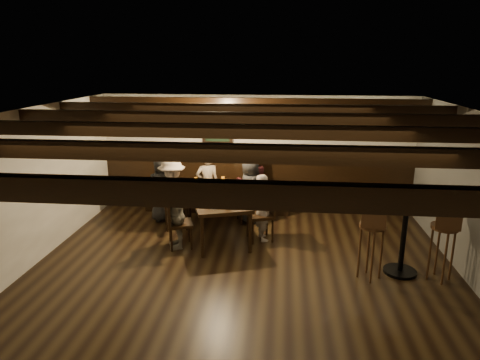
# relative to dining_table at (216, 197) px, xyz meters

# --- Properties ---
(room) EXTENTS (7.00, 7.00, 7.00)m
(room) POSITION_rel_dining_table_xyz_m (0.34, 0.26, 0.38)
(room) COLOR black
(room) RESTS_ON ground
(dining_table) EXTENTS (1.50, 2.20, 0.76)m
(dining_table) POSITION_rel_dining_table_xyz_m (0.00, 0.00, 0.00)
(dining_table) COLOR black
(dining_table) RESTS_ON floor
(chair_left_near) EXTENTS (0.56, 0.56, 0.96)m
(chair_left_near) POSITION_rel_dining_table_xyz_m (-0.83, 0.20, -0.40)
(chair_left_near) COLOR black
(chair_left_near) RESTS_ON floor
(chair_left_far) EXTENTS (0.51, 0.51, 0.89)m
(chair_left_far) POSITION_rel_dining_table_xyz_m (-0.54, -0.66, -0.42)
(chair_left_far) COLOR black
(chair_left_far) RESTS_ON floor
(chair_right_near) EXTENTS (0.51, 0.51, 0.89)m
(chair_right_near) POSITION_rel_dining_table_xyz_m (0.54, 0.66, -0.42)
(chair_right_near) COLOR black
(chair_right_near) RESTS_ON floor
(chair_right_far) EXTENTS (0.56, 0.56, 0.96)m
(chair_right_far) POSITION_rel_dining_table_xyz_m (0.83, -0.20, -0.40)
(chair_right_far) COLOR black
(chair_right_far) RESTS_ON floor
(person_bench_left) EXTENTS (0.76, 0.61, 1.34)m
(person_bench_left) POSITION_rel_dining_table_xyz_m (-1.14, 0.56, -0.02)
(person_bench_left) COLOR black
(person_bench_left) RESTS_ON floor
(person_bench_centre) EXTENTS (0.55, 0.45, 1.30)m
(person_bench_centre) POSITION_rel_dining_table_xyz_m (-0.34, 0.99, -0.04)
(person_bench_centre) COLOR gray
(person_bench_centre) RESTS_ON floor
(person_bench_right) EXTENTS (0.79, 0.70, 1.36)m
(person_bench_right) POSITION_rel_dining_table_xyz_m (0.56, 1.14, -0.01)
(person_bench_right) COLOR #4F1B1F
(person_bench_right) RESTS_ON floor
(person_left_near) EXTENTS (0.76, 0.99, 1.35)m
(person_left_near) POSITION_rel_dining_table_xyz_m (-0.85, 0.19, -0.02)
(person_left_near) COLOR #B8A89B
(person_left_near) RESTS_ON floor
(person_left_far) EXTENTS (0.49, 0.75, 1.18)m
(person_left_far) POSITION_rel_dining_table_xyz_m (-0.57, -0.67, -0.10)
(person_left_far) COLOR gray
(person_left_far) RESTS_ON floor
(person_right_near) EXTENTS (0.60, 0.74, 1.31)m
(person_right_near) POSITION_rel_dining_table_xyz_m (0.57, 0.67, -0.04)
(person_right_near) COLOR #262729
(person_right_near) RESTS_ON floor
(person_right_far) EXTENTS (0.41, 0.50, 1.19)m
(person_right_far) POSITION_rel_dining_table_xyz_m (0.85, -0.19, -0.10)
(person_right_far) COLOR gray
(person_right_far) RESTS_ON floor
(pint_a) EXTENTS (0.07, 0.07, 0.14)m
(pint_a) POSITION_rel_dining_table_xyz_m (-0.49, 0.57, 0.13)
(pint_a) COLOR #BF7219
(pint_a) RESTS_ON dining_table
(pint_b) EXTENTS (0.07, 0.07, 0.14)m
(pint_b) POSITION_rel_dining_table_xyz_m (0.03, 0.70, 0.13)
(pint_b) COLOR #BF7219
(pint_b) RESTS_ON dining_table
(pint_c) EXTENTS (0.07, 0.07, 0.14)m
(pint_c) POSITION_rel_dining_table_xyz_m (-0.32, -0.00, 0.13)
(pint_c) COLOR #BF7219
(pint_c) RESTS_ON dining_table
(pint_d) EXTENTS (0.07, 0.07, 0.14)m
(pint_d) POSITION_rel_dining_table_xyz_m (0.22, 0.29, 0.13)
(pint_d) COLOR silver
(pint_d) RESTS_ON dining_table
(pint_e) EXTENTS (0.07, 0.07, 0.14)m
(pint_e) POSITION_rel_dining_table_xyz_m (-0.06, -0.50, 0.13)
(pint_e) COLOR #BF7219
(pint_e) RESTS_ON dining_table
(pint_f) EXTENTS (0.07, 0.07, 0.14)m
(pint_f) POSITION_rel_dining_table_xyz_m (0.37, -0.46, 0.13)
(pint_f) COLOR silver
(pint_f) RESTS_ON dining_table
(pint_g) EXTENTS (0.07, 0.07, 0.14)m
(pint_g) POSITION_rel_dining_table_xyz_m (0.30, -0.74, 0.13)
(pint_g) COLOR #BF7219
(pint_g) RESTS_ON dining_table
(plate_near) EXTENTS (0.24, 0.24, 0.01)m
(plate_near) POSITION_rel_dining_table_xyz_m (0.08, -0.71, 0.07)
(plate_near) COLOR white
(plate_near) RESTS_ON dining_table
(plate_far) EXTENTS (0.24, 0.24, 0.01)m
(plate_far) POSITION_rel_dining_table_xyz_m (0.27, -0.23, 0.07)
(plate_far) COLOR white
(plate_far) RESTS_ON dining_table
(condiment_caddy) EXTENTS (0.15, 0.10, 0.12)m
(condiment_caddy) POSITION_rel_dining_table_xyz_m (0.02, -0.05, 0.12)
(condiment_caddy) COLOR black
(condiment_caddy) RESTS_ON dining_table
(candle) EXTENTS (0.05, 0.05, 0.05)m
(candle) POSITION_rel_dining_table_xyz_m (0.02, 0.32, 0.09)
(candle) COLOR beige
(candle) RESTS_ON dining_table
(high_top_table) EXTENTS (0.66, 0.66, 1.17)m
(high_top_table) POSITION_rel_dining_table_xyz_m (2.97, -1.23, 0.08)
(high_top_table) COLOR black
(high_top_table) RESTS_ON floor
(bar_stool_left) EXTENTS (0.38, 0.41, 1.19)m
(bar_stool_left) POSITION_rel_dining_table_xyz_m (2.47, -1.44, -0.25)
(bar_stool_left) COLOR #372111
(bar_stool_left) RESTS_ON floor
(bar_stool_right) EXTENTS (0.38, 0.40, 1.19)m
(bar_stool_right) POSITION_rel_dining_table_xyz_m (3.47, -1.39, -0.25)
(bar_stool_right) COLOR #372111
(bar_stool_right) RESTS_ON floor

